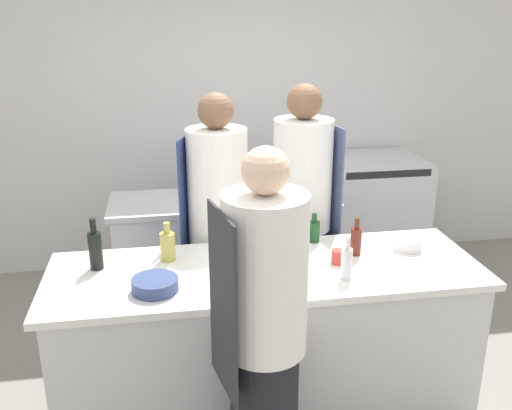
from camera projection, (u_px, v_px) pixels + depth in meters
ground_plane at (265, 400)px, 3.47m from camera, size 16.00×16.00×0.00m
wall_back at (223, 111)px, 4.99m from camera, size 8.00×0.06×2.80m
prep_counter at (266, 337)px, 3.32m from camera, size 2.42×0.81×0.89m
pass_counter at (224, 252)px, 4.46m from camera, size 1.71×0.61×0.89m
oven_range at (370, 214)px, 5.09m from camera, size 0.86×0.72×1.02m
chef_at_prep_near at (264, 335)px, 2.57m from camera, size 0.42×0.40×1.74m
chef_at_stove at (302, 217)px, 3.89m from camera, size 0.43×0.41×1.81m
chef_at_pass_far at (218, 229)px, 3.72m from camera, size 0.44×0.43×1.78m
bottle_olive_oil at (95, 249)px, 3.13m from camera, size 0.07×0.07×0.29m
bottle_vinegar at (168, 245)px, 3.24m from camera, size 0.09×0.09×0.23m
bottle_wine at (356, 240)px, 3.31m from camera, size 0.06×0.06×0.23m
bottle_cooking_oil at (347, 262)px, 3.02m from camera, size 0.06×0.06×0.24m
bottle_sauce at (314, 230)px, 3.51m from camera, size 0.07×0.07×0.18m
bowl_mixing_large at (155, 285)px, 2.91m from camera, size 0.24×0.24×0.07m
bowl_prep_small at (408, 244)px, 3.41m from camera, size 0.17×0.17×0.07m
cup at (338, 257)px, 3.21m from camera, size 0.07×0.07×0.08m
cutting_board at (253, 274)px, 3.08m from camera, size 0.37×0.23×0.01m
stockpot at (298, 185)px, 4.34m from camera, size 0.30×0.30×0.18m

